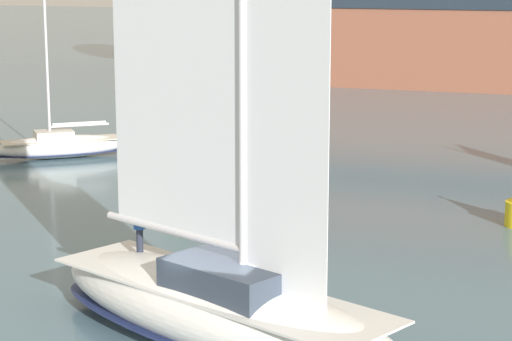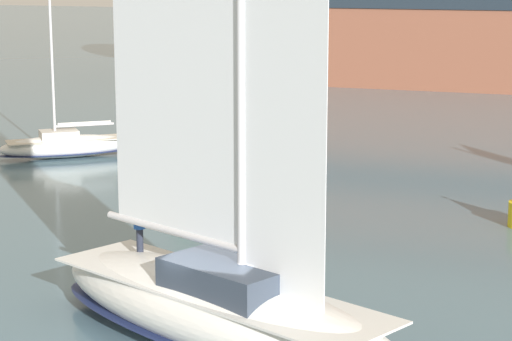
% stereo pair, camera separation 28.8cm
% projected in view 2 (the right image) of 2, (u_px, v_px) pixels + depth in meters
% --- Properties ---
extents(sailboat_main, '(12.36, 7.85, 16.50)m').
position_uv_depth(sailboat_main, '(217.00, 300.00, 26.16)').
color(sailboat_main, white).
rests_on(sailboat_main, ground).
extents(sailboat_moored_mid_channel, '(6.61, 6.00, 9.62)m').
position_uv_depth(sailboat_moored_mid_channel, '(66.00, 145.00, 52.34)').
color(sailboat_moored_mid_channel, white).
rests_on(sailboat_moored_mid_channel, ground).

